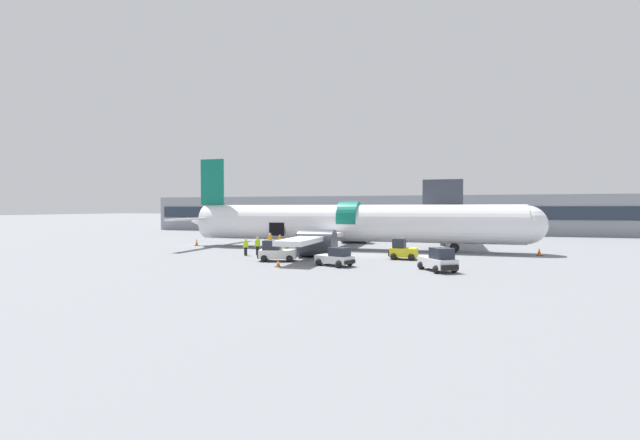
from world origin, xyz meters
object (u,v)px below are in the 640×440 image
Objects in this scene: baggage_tug_spare at (336,258)px; ground_crew_loader_b at (258,245)px; ground_crew_helper at (246,247)px; suitcase_on_tarmac_upright at (298,254)px; baggage_tug_rear at (402,251)px; airplane at (346,224)px; baggage_cart_loading at (290,248)px; baggage_tug_lead at (438,261)px; ground_crew_loader_a at (333,245)px; ground_crew_supervisor at (270,241)px; ground_crew_driver at (287,247)px; ground_crew_marshal at (280,242)px; baggage_tug_mid at (276,252)px.

baggage_tug_spare is 10.25m from ground_crew_loader_b.
suitcase_on_tarmac_upright is at bearing 6.28° from ground_crew_helper.
baggage_tug_rear is at bearing 52.66° from baggage_tug_spare.
airplane is 7.39m from baggage_cart_loading.
baggage_tug_lead reaches higher than ground_crew_helper.
baggage_tug_lead is at bearing -4.17° from baggage_tug_spare.
airplane reaches higher than baggage_tug_spare.
baggage_tug_rear is 1.56× the size of ground_crew_loader_a.
baggage_tug_lead reaches higher than baggage_tug_spare.
ground_crew_supervisor is (-16.81, 9.72, 0.25)m from baggage_tug_lead.
baggage_tug_rear is 10.15m from ground_crew_driver.
baggage_tug_lead is 7.02m from baggage_tug_rear.
ground_crew_driver is 1.24m from suitcase_on_tarmac_upright.
airplane is 15.90× the size of baggage_tug_rear.
baggage_tug_rear is 13.25m from ground_crew_loader_b.
ground_crew_marshal is at bearing 75.20° from ground_crew_helper.
ground_crew_supervisor is at bearing 84.97° from ground_crew_helper.
ground_crew_loader_b is at bearing 160.71° from baggage_tug_lead.
baggage_tug_mid reaches higher than ground_crew_loader_a.
ground_crew_driver is (-3.37, -8.61, -1.79)m from airplane.
ground_crew_marshal is at bearing 117.80° from ground_crew_driver.
baggage_tug_lead is at bearing -9.01° from baggage_tug_mid.
baggage_tug_mid is 5.61× the size of suitcase_on_tarmac_upright.
ground_crew_driver is at bearing -141.42° from suitcase_on_tarmac_upright.
baggage_tug_rear reaches higher than baggage_tug_mid.
ground_crew_driver is at bearing 159.46° from baggage_tug_lead.
ground_crew_marshal is at bearing 173.87° from ground_crew_loader_a.
baggage_tug_lead is 1.04× the size of baggage_tug_spare.
ground_crew_supervisor reaches higher than ground_crew_driver.
ground_crew_loader_a reaches higher than baggage_tug_spare.
ground_crew_driver reaches higher than suitcase_on_tarmac_upright.
baggage_tug_lead reaches higher than ground_crew_marshal.
ground_crew_marshal reaches higher than ground_crew_loader_a.
ground_crew_loader_b is 2.84× the size of suitcase_on_tarmac_upright.
airplane reaches higher than ground_crew_loader_b.
baggage_tug_rear is 1.32× the size of ground_crew_supervisor.
baggage_tug_mid is at bearing -100.00° from suitcase_on_tarmac_upright.
ground_crew_supervisor is 1.16× the size of ground_crew_helper.
baggage_tug_rear is 14.13m from ground_crew_supervisor.
baggage_tug_spare is 7.17m from ground_crew_driver.
baggage_tug_spare is at bearing -48.72° from ground_crew_marshal.
ground_crew_helper is (-0.89, -0.67, -0.07)m from ground_crew_loader_b.
baggage_tug_lead is 1.98× the size of ground_crew_loader_b.
ground_crew_helper is at bearing -148.28° from ground_crew_loader_a.
ground_crew_loader_b is 3.28m from ground_crew_driver.
airplane is 4.49m from ground_crew_loader_a.
ground_crew_loader_b is at bearing -177.47° from baggage_tug_rear.
airplane is 20.98× the size of ground_crew_supervisor.
ground_crew_helper is at bearing 145.00° from baggage_tug_mid.
baggage_tug_mid reaches higher than ground_crew_helper.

